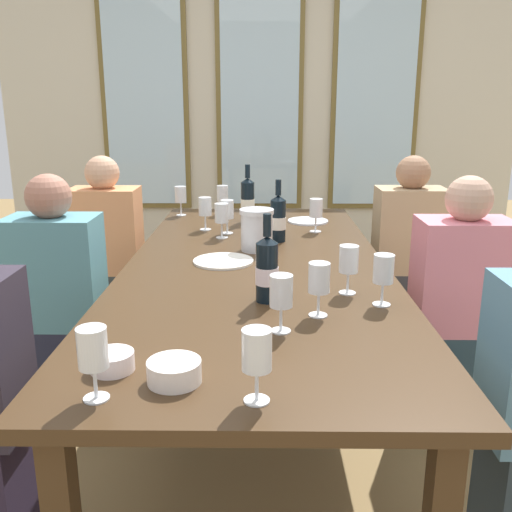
{
  "coord_description": "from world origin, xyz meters",
  "views": [
    {
      "loc": [
        0.03,
        -2.27,
        1.39
      ],
      "look_at": [
        0.0,
        -0.06,
        0.79
      ],
      "focal_mm": 39.6,
      "sensor_mm": 36.0,
      "label": 1
    }
  ],
  "objects_px": {
    "dining_table": "(256,278)",
    "wine_glass_9": "(227,210)",
    "wine_glass_8": "(205,208)",
    "seated_person_3": "(458,312)",
    "wine_glass_10": "(257,354)",
    "seated_person_2": "(59,307)",
    "metal_pitcher": "(257,230)",
    "wine_glass_11": "(383,271)",
    "white_plate_1": "(223,261)",
    "tasting_bowl_0": "(174,372)",
    "wine_glass_4": "(222,194)",
    "wine_glass_6": "(93,352)",
    "wine_bottle_1": "(248,200)",
    "tasting_bowl_1": "(112,361)",
    "wine_glass_0": "(222,215)",
    "seated_person_5": "(407,257)",
    "wine_glass_2": "(181,196)",
    "wine_bottle_2": "(278,218)",
    "seated_person_4": "(108,258)",
    "wine_glass_3": "(316,210)",
    "wine_glass_5": "(281,293)",
    "wine_glass_7": "(349,260)",
    "white_plate_0": "(308,221)",
    "wine_glass_1": "(319,281)",
    "wine_bottle_0": "(267,269)"
  },
  "relations": [
    {
      "from": "dining_table",
      "to": "wine_glass_9",
      "type": "height_order",
      "value": "wine_glass_9"
    },
    {
      "from": "wine_glass_8",
      "to": "seated_person_3",
      "type": "relative_size",
      "value": 0.16
    },
    {
      "from": "wine_glass_10",
      "to": "seated_person_2",
      "type": "height_order",
      "value": "seated_person_2"
    },
    {
      "from": "wine_glass_8",
      "to": "seated_person_3",
      "type": "distance_m",
      "value": 1.35
    },
    {
      "from": "metal_pitcher",
      "to": "wine_glass_11",
      "type": "xyz_separation_m",
      "value": [
        0.42,
        -0.72,
        0.02
      ]
    },
    {
      "from": "white_plate_1",
      "to": "wine_glass_10",
      "type": "height_order",
      "value": "wine_glass_10"
    },
    {
      "from": "wine_glass_9",
      "to": "tasting_bowl_0",
      "type": "bearing_deg",
      "value": -91.12
    },
    {
      "from": "wine_glass_4",
      "to": "wine_glass_6",
      "type": "bearing_deg",
      "value": -93.62
    },
    {
      "from": "wine_bottle_1",
      "to": "tasting_bowl_0",
      "type": "height_order",
      "value": "wine_bottle_1"
    },
    {
      "from": "tasting_bowl_1",
      "to": "wine_glass_10",
      "type": "relative_size",
      "value": 0.64
    },
    {
      "from": "wine_glass_0",
      "to": "seated_person_5",
      "type": "xyz_separation_m",
      "value": [
        1.04,
        0.42,
        -0.33
      ]
    },
    {
      "from": "tasting_bowl_1",
      "to": "wine_glass_2",
      "type": "height_order",
      "value": "wine_glass_2"
    },
    {
      "from": "wine_bottle_1",
      "to": "wine_bottle_2",
      "type": "bearing_deg",
      "value": -71.02
    },
    {
      "from": "wine_glass_0",
      "to": "seated_person_4",
      "type": "distance_m",
      "value": 0.86
    },
    {
      "from": "wine_glass_3",
      "to": "wine_glass_5",
      "type": "bearing_deg",
      "value": -99.5
    },
    {
      "from": "wine_bottle_1",
      "to": "wine_glass_6",
      "type": "relative_size",
      "value": 1.85
    },
    {
      "from": "white_plate_1",
      "to": "metal_pitcher",
      "type": "distance_m",
      "value": 0.26
    },
    {
      "from": "tasting_bowl_1",
      "to": "wine_glass_11",
      "type": "relative_size",
      "value": 0.64
    },
    {
      "from": "metal_pitcher",
      "to": "seated_person_3",
      "type": "relative_size",
      "value": 0.17
    },
    {
      "from": "wine_bottle_1",
      "to": "wine_bottle_2",
      "type": "xyz_separation_m",
      "value": [
        0.16,
        -0.46,
        -0.01
      ]
    },
    {
      "from": "wine_glass_4",
      "to": "wine_glass_10",
      "type": "relative_size",
      "value": 1.0
    },
    {
      "from": "wine_bottle_2",
      "to": "wine_glass_7",
      "type": "height_order",
      "value": "wine_bottle_2"
    },
    {
      "from": "white_plate_0",
      "to": "wine_bottle_2",
      "type": "relative_size",
      "value": 0.76
    },
    {
      "from": "tasting_bowl_0",
      "to": "wine_glass_0",
      "type": "relative_size",
      "value": 0.76
    },
    {
      "from": "dining_table",
      "to": "wine_glass_11",
      "type": "bearing_deg",
      "value": -49.44
    },
    {
      "from": "seated_person_3",
      "to": "seated_person_5",
      "type": "distance_m",
      "value": 0.88
    },
    {
      "from": "wine_bottle_2",
      "to": "white_plate_0",
      "type": "bearing_deg",
      "value": 68.33
    },
    {
      "from": "white_plate_1",
      "to": "wine_glass_9",
      "type": "relative_size",
      "value": 1.47
    },
    {
      "from": "white_plate_1",
      "to": "wine_glass_9",
      "type": "height_order",
      "value": "wine_glass_9"
    },
    {
      "from": "tasting_bowl_0",
      "to": "wine_glass_1",
      "type": "bearing_deg",
      "value": 48.7
    },
    {
      "from": "dining_table",
      "to": "wine_bottle_2",
      "type": "relative_size",
      "value": 8.32
    },
    {
      "from": "wine_bottle_1",
      "to": "wine_glass_7",
      "type": "bearing_deg",
      "value": -72.68
    },
    {
      "from": "wine_glass_7",
      "to": "seated_person_5",
      "type": "bearing_deg",
      "value": 66.89
    },
    {
      "from": "metal_pitcher",
      "to": "wine_glass_9",
      "type": "xyz_separation_m",
      "value": [
        -0.16,
        0.34,
        0.03
      ]
    },
    {
      "from": "wine_glass_9",
      "to": "wine_glass_5",
      "type": "bearing_deg",
      "value": -79.59
    },
    {
      "from": "tasting_bowl_0",
      "to": "white_plate_1",
      "type": "bearing_deg",
      "value": 87.46
    },
    {
      "from": "seated_person_5",
      "to": "white_plate_1",
      "type": "bearing_deg",
      "value": -139.4
    },
    {
      "from": "wine_bottle_1",
      "to": "wine_bottle_2",
      "type": "distance_m",
      "value": 0.49
    },
    {
      "from": "wine_glass_7",
      "to": "tasting_bowl_0",
      "type": "bearing_deg",
      "value": -127.84
    },
    {
      "from": "wine_glass_2",
      "to": "wine_glass_4",
      "type": "relative_size",
      "value": 1.0
    },
    {
      "from": "wine_glass_2",
      "to": "seated_person_3",
      "type": "relative_size",
      "value": 0.16
    },
    {
      "from": "wine_glass_2",
      "to": "wine_glass_3",
      "type": "distance_m",
      "value": 0.88
    },
    {
      "from": "wine_glass_8",
      "to": "wine_glass_10",
      "type": "xyz_separation_m",
      "value": [
        0.29,
        -1.77,
        0.0
      ]
    },
    {
      "from": "tasting_bowl_1",
      "to": "white_plate_0",
      "type": "bearing_deg",
      "value": 70.91
    },
    {
      "from": "wine_glass_4",
      "to": "seated_person_4",
      "type": "bearing_deg",
      "value": -161.1
    },
    {
      "from": "wine_glass_4",
      "to": "wine_glass_1",
      "type": "bearing_deg",
      "value": -75.98
    },
    {
      "from": "wine_glass_3",
      "to": "seated_person_4",
      "type": "distance_m",
      "value": 1.24
    },
    {
      "from": "wine_glass_4",
      "to": "tasting_bowl_1",
      "type": "bearing_deg",
      "value": -93.85
    },
    {
      "from": "wine_glass_3",
      "to": "wine_glass_9",
      "type": "distance_m",
      "value": 0.46
    },
    {
      "from": "wine_bottle_0",
      "to": "tasting_bowl_1",
      "type": "distance_m",
      "value": 0.66
    }
  ]
}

